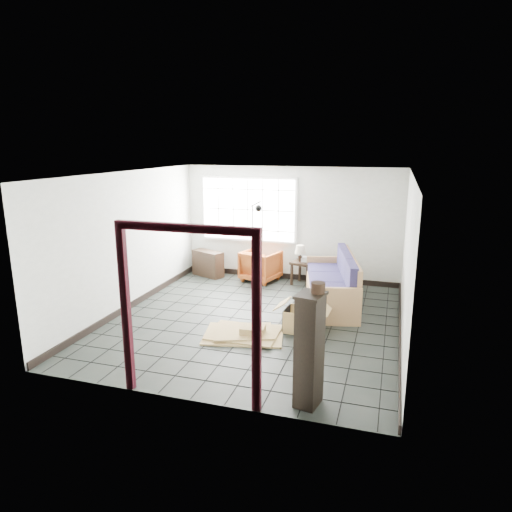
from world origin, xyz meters
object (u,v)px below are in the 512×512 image
(side_table, at_px, (304,265))
(tall_shelf, at_px, (309,349))
(futon_sofa, at_px, (334,286))
(armchair, at_px, (261,264))

(side_table, height_order, tall_shelf, tall_shelf)
(futon_sofa, distance_m, side_table, 1.39)
(futon_sofa, xyz_separation_m, side_table, (-0.83, 1.12, 0.07))
(armchair, distance_m, tall_shelf, 5.22)
(side_table, bearing_deg, futon_sofa, -53.23)
(tall_shelf, bearing_deg, futon_sofa, 104.30)
(side_table, relative_size, tall_shelf, 0.43)
(armchair, xyz_separation_m, side_table, (1.00, 0.00, 0.05))
(armchair, relative_size, side_table, 1.31)
(futon_sofa, xyz_separation_m, armchair, (-1.84, 1.12, 0.02))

